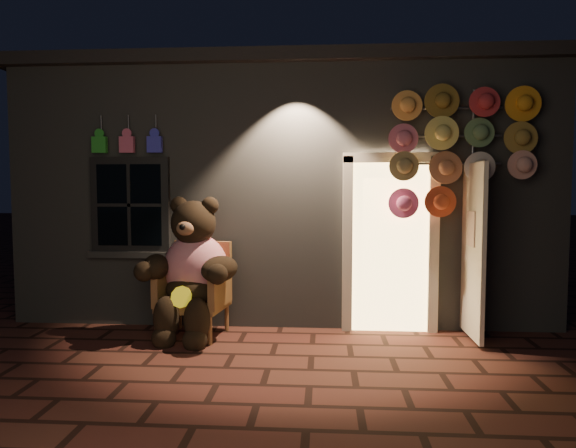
{
  "coord_description": "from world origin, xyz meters",
  "views": [
    {
      "loc": [
        0.54,
        -4.87,
        1.76
      ],
      "look_at": [
        0.13,
        1.0,
        1.35
      ],
      "focal_mm": 32.0,
      "sensor_mm": 36.0,
      "label": 1
    }
  ],
  "objects": [
    {
      "name": "ground",
      "position": [
        0.0,
        0.0,
        0.0
      ],
      "size": [
        60.0,
        60.0,
        0.0
      ],
      "primitive_type": "plane",
      "color": "#4D271D",
      "rests_on": "ground"
    },
    {
      "name": "hat_rack",
      "position": [
        2.09,
        1.28,
        2.25
      ],
      "size": [
        1.66,
        0.22,
        2.94
      ],
      "color": "#59595E",
      "rests_on": "ground"
    },
    {
      "name": "shop_building",
      "position": [
        0.0,
        3.99,
        1.74
      ],
      "size": [
        7.3,
        5.95,
        3.51
      ],
      "color": "slate",
      "rests_on": "ground"
    },
    {
      "name": "wicker_armchair",
      "position": [
        -0.99,
        1.14,
        0.55
      ],
      "size": [
        0.85,
        0.78,
        1.11
      ],
      "rotation": [
        0.0,
        0.0,
        -0.14
      ],
      "color": "brown",
      "rests_on": "ground"
    },
    {
      "name": "teddy_bear",
      "position": [
        -1.0,
        1.0,
        0.8
      ],
      "size": [
        1.23,
        1.03,
        1.71
      ],
      "rotation": [
        0.0,
        0.0,
        -0.14
      ],
      "color": "red",
      "rests_on": "ground"
    }
  ]
}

